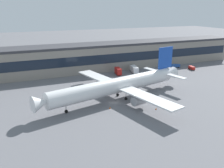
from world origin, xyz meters
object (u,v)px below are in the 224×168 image
(traffic_cone_0, at_px, (156,109))
(traffic_cone_1, at_px, (110,108))
(fuel_truck, at_px, (134,69))
(follow_me_car, at_px, (192,68))
(belt_loader, at_px, (175,66))
(stair_truck, at_px, (118,71))
(airliner, at_px, (118,85))
(baggage_tug, at_px, (169,69))

(traffic_cone_0, bearing_deg, traffic_cone_1, 154.02)
(fuel_truck, distance_m, traffic_cone_0, 50.06)
(follow_me_car, bearing_deg, traffic_cone_1, -152.65)
(belt_loader, relative_size, traffic_cone_1, 9.59)
(belt_loader, bearing_deg, traffic_cone_1, -144.84)
(stair_truck, height_order, traffic_cone_0, stair_truck)
(fuel_truck, xyz_separation_m, traffic_cone_0, (-16.60, -47.20, -1.56))
(airliner, relative_size, traffic_cone_0, 99.77)
(belt_loader, distance_m, stair_truck, 37.03)
(belt_loader, bearing_deg, baggage_tug, -142.84)
(follow_me_car, relative_size, baggage_tug, 1.17)
(belt_loader, xyz_separation_m, baggage_tug, (-7.94, -6.02, -0.07))
(baggage_tug, bearing_deg, traffic_cone_1, -145.16)
(stair_truck, relative_size, fuel_truck, 0.72)
(airliner, relative_size, fuel_truck, 7.26)
(stair_truck, distance_m, traffic_cone_0, 46.82)
(belt_loader, xyz_separation_m, traffic_cone_0, (-43.69, -47.82, -0.83))
(airliner, relative_size, traffic_cone_1, 92.98)
(belt_loader, xyz_separation_m, traffic_cone_1, (-57.99, -40.85, -0.81))
(stair_truck, bearing_deg, follow_me_car, -8.33)
(belt_loader, height_order, baggage_tug, belt_loader)
(stair_truck, distance_m, baggage_tug, 29.42)
(traffic_cone_0, height_order, traffic_cone_1, traffic_cone_1)
(follow_me_car, height_order, traffic_cone_1, follow_me_car)
(baggage_tug, height_order, traffic_cone_1, baggage_tug)
(stair_truck, xyz_separation_m, fuel_truck, (9.90, 0.90, -0.10))
(baggage_tug, bearing_deg, belt_loader, 37.16)
(fuel_truck, bearing_deg, traffic_cone_0, -109.37)
(follow_me_car, height_order, baggage_tug, same)
(belt_loader, relative_size, traffic_cone_0, 10.29)
(baggage_tug, relative_size, traffic_cone_1, 5.80)
(stair_truck, distance_m, traffic_cone_1, 44.62)
(fuel_truck, distance_m, traffic_cone_1, 50.76)
(traffic_cone_0, bearing_deg, baggage_tug, 49.46)
(belt_loader, distance_m, follow_me_car, 9.78)
(belt_loader, relative_size, stair_truck, 1.05)
(fuel_truck, bearing_deg, traffic_cone_1, -127.52)
(airliner, distance_m, belt_loader, 61.57)
(baggage_tug, bearing_deg, fuel_truck, 164.24)
(belt_loader, distance_m, traffic_cone_0, 64.77)
(baggage_tug, bearing_deg, follow_me_car, -7.29)
(stair_truck, bearing_deg, belt_loader, 2.33)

